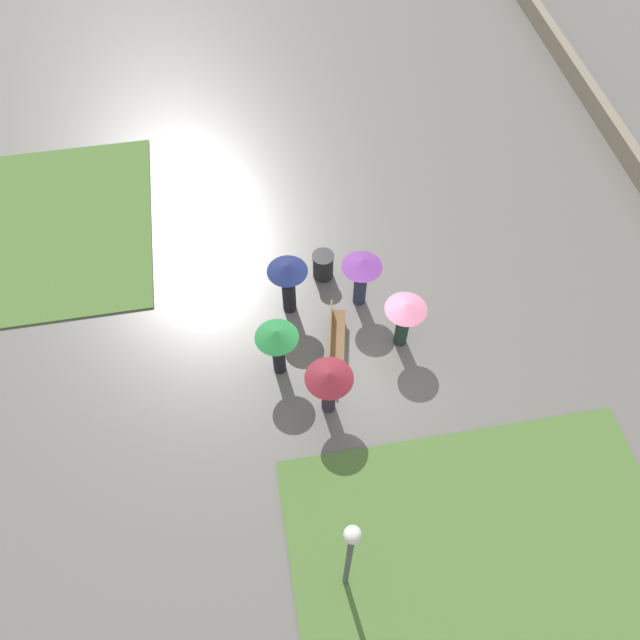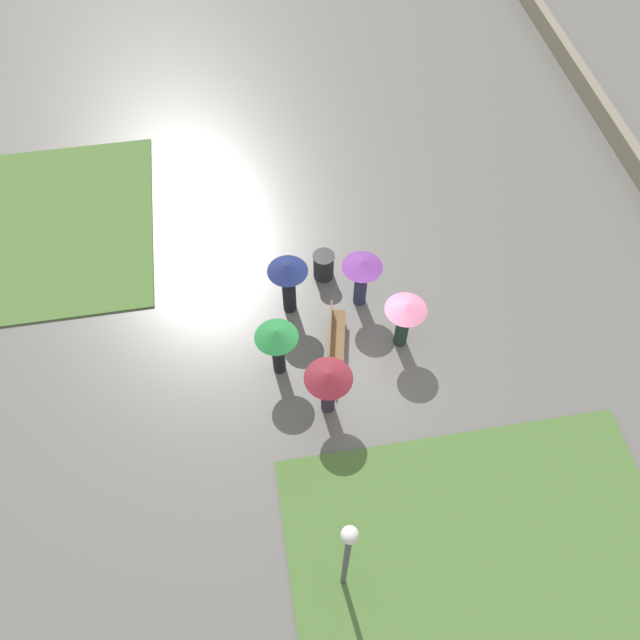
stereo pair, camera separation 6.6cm
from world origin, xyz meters
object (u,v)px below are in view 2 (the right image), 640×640
at_px(trash_bin, 324,266).
at_px(crowd_person_purple, 362,272).
at_px(crowd_person_navy, 288,278).
at_px(crowd_person_pink, 405,315).
at_px(lamp_post, 347,553).
at_px(crowd_person_green, 277,341).
at_px(park_bench, 334,338).
at_px(crowd_person_maroon, 328,383).

xyz_separation_m(trash_bin, crowd_person_purple, (-1.08, -0.85, 0.88)).
relative_size(trash_bin, crowd_person_navy, 0.46).
relative_size(crowd_person_pink, crowd_person_purple, 0.98).
xyz_separation_m(crowd_person_pink, crowd_person_purple, (1.52, 0.81, 0.03)).
relative_size(lamp_post, crowd_person_purple, 2.18).
xyz_separation_m(crowd_person_green, crowd_person_purple, (1.82, -2.51, -0.07)).
distance_m(park_bench, crowd_person_purple, 1.91).
height_order(lamp_post, trash_bin, lamp_post).
distance_m(park_bench, trash_bin, 2.47).
bearing_deg(crowd_person_purple, crowd_person_maroon, 127.84).
bearing_deg(park_bench, crowd_person_purple, -22.57).
relative_size(crowd_person_pink, crowd_person_maroon, 1.01).
xyz_separation_m(lamp_post, crowd_person_purple, (7.30, -1.83, -1.23)).
bearing_deg(crowd_person_maroon, crowd_person_green, -35.87).
xyz_separation_m(park_bench, crowd_person_navy, (1.47, 0.99, 0.89)).
bearing_deg(crowd_person_maroon, crowd_person_navy, -65.61).
bearing_deg(park_bench, crowd_person_pink, -81.40).
relative_size(trash_bin, crowd_person_maroon, 0.50).
xyz_separation_m(park_bench, crowd_person_purple, (1.39, -0.98, 0.85)).
bearing_deg(trash_bin, park_bench, 176.88).
xyz_separation_m(park_bench, crowd_person_green, (-0.42, 1.53, 0.92)).
distance_m(park_bench, crowd_person_pink, 1.98).
xyz_separation_m(trash_bin, crowd_person_pink, (-2.60, -1.66, 0.85)).
bearing_deg(crowd_person_maroon, crowd_person_pink, -129.44).
distance_m(lamp_post, crowd_person_purple, 7.63).
xyz_separation_m(park_bench, lamp_post, (-5.91, 0.85, 2.08)).
relative_size(lamp_post, crowd_person_maroon, 2.24).
bearing_deg(park_bench, crowd_person_navy, 46.50).
bearing_deg(crowd_person_pink, crowd_person_purple, -159.59).
bearing_deg(crowd_person_navy, crowd_person_pink, 97.07).
distance_m(lamp_post, trash_bin, 8.70).
height_order(trash_bin, crowd_person_navy, crowd_person_navy).
bearing_deg(park_bench, crowd_person_maroon, 177.63).
distance_m(crowd_person_navy, crowd_person_maroon, 3.25).
relative_size(crowd_person_purple, crowd_person_maroon, 1.03).
height_order(park_bench, crowd_person_green, crowd_person_green).
distance_m(crowd_person_green, crowd_person_purple, 3.10).
bearing_deg(lamp_post, trash_bin, -6.68).
xyz_separation_m(crowd_person_pink, crowd_person_maroon, (-1.61, 2.26, 0.01)).
bearing_deg(crowd_person_navy, park_bench, 70.81).
xyz_separation_m(lamp_post, crowd_person_navy, (7.38, 0.14, -1.20)).
bearing_deg(crowd_person_navy, crowd_person_purple, 124.65).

